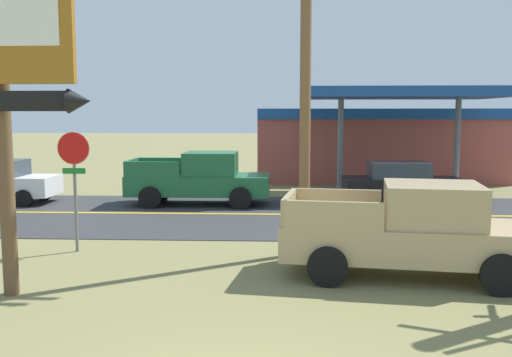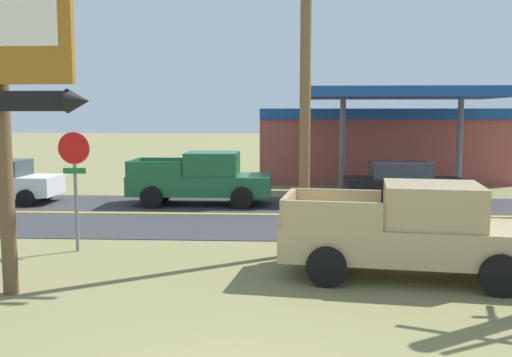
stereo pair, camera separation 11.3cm
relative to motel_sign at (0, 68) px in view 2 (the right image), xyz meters
The scene contains 10 objects.
road_asphalt 10.65m from the motel_sign, 63.51° to the left, with size 140.00×8.00×0.02m, color #333335.
road_centre_line 10.65m from the motel_sign, 63.51° to the left, with size 126.00×0.20×0.01m, color gold.
motel_sign is the anchor object (origin of this frame).
stop_sign 4.08m from the motel_sign, 90.47° to the left, with size 0.80×0.08×2.95m.
utility_pole 6.66m from the motel_sign, 32.40° to the left, with size 1.90×0.26×9.97m.
gas_station 21.96m from the motel_sign, 63.24° to the left, with size 12.00×11.50×4.40m.
pickup_tan_parked_on_lawn 8.52m from the motel_sign, 12.16° to the left, with size 5.42×2.77×1.96m.
pickup_green_on_road 11.42m from the motel_sign, 79.51° to the left, with size 5.20×2.24×1.96m.
car_white_near_lane 12.62m from the motel_sign, 117.75° to the left, with size 4.20×2.00×1.64m.
car_black_far_lane 14.65m from the motel_sign, 49.05° to the left, with size 4.20×2.00×1.64m.
Camera 2 is at (0.75, -5.82, 3.39)m, focal length 40.02 mm.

